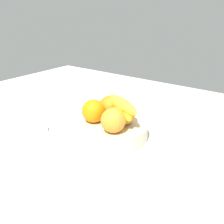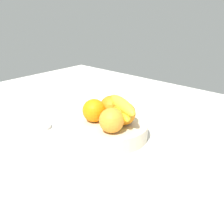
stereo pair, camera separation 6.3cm
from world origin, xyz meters
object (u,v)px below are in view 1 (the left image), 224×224
(fruit_bowl, at_px, (112,130))
(orange_center, at_px, (124,113))
(orange_front_right, at_px, (113,120))
(orange_back_left, at_px, (110,107))
(banana_bunch, at_px, (122,110))
(jar_lid, at_px, (36,130))
(orange_front_left, at_px, (93,111))

(fruit_bowl, xyz_separation_m, orange_center, (0.03, 0.02, 0.06))
(orange_front_right, height_order, orange_back_left, same)
(orange_center, xyz_separation_m, banana_bunch, (-0.01, 0.01, 0.00))
(fruit_bowl, height_order, banana_bunch, banana_bunch)
(orange_front_right, height_order, jar_lid, orange_front_right)
(orange_back_left, height_order, jar_lid, orange_back_left)
(fruit_bowl, distance_m, orange_back_left, 0.08)
(fruit_bowl, bearing_deg, orange_back_left, 134.68)
(fruit_bowl, relative_size, orange_center, 3.07)
(orange_front_left, xyz_separation_m, orange_center, (0.09, 0.04, 0.00))
(orange_front_left, height_order, banana_bunch, banana_bunch)
(orange_center, height_order, banana_bunch, banana_bunch)
(fruit_bowl, bearing_deg, jar_lid, -152.38)
(banana_bunch, height_order, jar_lid, banana_bunch)
(orange_center, relative_size, jar_lid, 0.94)
(orange_front_left, xyz_separation_m, orange_front_right, (0.09, -0.02, 0.00))
(orange_back_left, distance_m, jar_lid, 0.26)
(orange_front_right, height_order, orange_center, same)
(orange_front_left, bearing_deg, orange_front_right, -12.23)
(orange_center, relative_size, orange_back_left, 1.00)
(jar_lid, bearing_deg, orange_front_left, 28.87)
(orange_center, bearing_deg, orange_front_left, -152.92)
(jar_lid, bearing_deg, orange_back_left, 39.09)
(fruit_bowl, relative_size, jar_lid, 2.90)
(fruit_bowl, relative_size, orange_front_left, 3.07)
(orange_front_left, bearing_deg, banana_bunch, 36.56)
(orange_front_left, relative_size, orange_back_left, 1.00)
(orange_back_left, bearing_deg, orange_front_right, -47.63)
(fruit_bowl, height_order, orange_back_left, orange_back_left)
(orange_front_left, xyz_separation_m, jar_lid, (-0.18, -0.10, -0.08))
(banana_bunch, bearing_deg, orange_back_left, 171.70)
(orange_front_left, height_order, orange_back_left, same)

